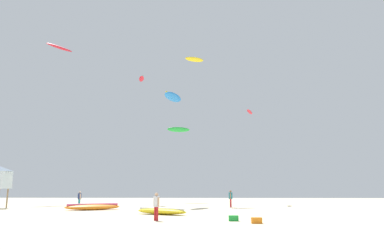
# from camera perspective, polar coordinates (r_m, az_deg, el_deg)

# --- Properties ---
(ground_plane) EXTENTS (120.00, 120.00, 0.00)m
(ground_plane) POSITION_cam_1_polar(r_m,az_deg,el_deg) (15.26, -2.55, -17.48)
(ground_plane) COLOR beige
(person_foreground) EXTENTS (0.40, 0.42, 1.63)m
(person_foreground) POSITION_cam_1_polar(r_m,az_deg,el_deg) (21.14, -5.93, -12.93)
(person_foreground) COLOR #B21E23
(person_foreground) RESTS_ON ground
(person_midground) EXTENTS (0.39, 0.57, 1.74)m
(person_midground) POSITION_cam_1_polar(r_m,az_deg,el_deg) (36.35, 6.41, -11.82)
(person_midground) COLOR #B21E23
(person_midground) RESTS_ON ground
(person_left) EXTENTS (0.38, 0.45, 1.64)m
(person_left) POSITION_cam_1_polar(r_m,az_deg,el_deg) (38.25, -18.14, -11.40)
(person_left) COLOR teal
(person_left) RESTS_ON ground
(kite_grounded_near) EXTENTS (4.93, 3.49, 0.63)m
(kite_grounded_near) POSITION_cam_1_polar(r_m,az_deg,el_deg) (32.91, -16.13, -12.90)
(kite_grounded_near) COLOR orange
(kite_grounded_near) RESTS_ON ground
(kite_grounded_mid) EXTENTS (4.29, 3.02, 0.53)m
(kite_grounded_mid) POSITION_cam_1_polar(r_m,az_deg,el_deg) (26.14, -5.09, -14.04)
(kite_grounded_mid) COLOR yellow
(kite_grounded_mid) RESTS_ON ground
(cooler_box) EXTENTS (0.56, 0.36, 0.32)m
(cooler_box) POSITION_cam_1_polar(r_m,az_deg,el_deg) (21.02, 6.89, -15.09)
(cooler_box) COLOR green
(cooler_box) RESTS_ON ground
(gear_bag) EXTENTS (0.56, 0.36, 0.32)m
(gear_bag) POSITION_cam_1_polar(r_m,az_deg,el_deg) (19.74, 10.65, -15.28)
(gear_bag) COLOR orange
(gear_bag) RESTS_ON ground
(kite_aloft_0) EXTENTS (1.32, 2.70, 0.59)m
(kite_aloft_0) POSITION_cam_1_polar(r_m,az_deg,el_deg) (47.69, 9.51, 2.17)
(kite_aloft_0) COLOR red
(kite_aloft_1) EXTENTS (3.74, 4.28, 0.90)m
(kite_aloft_1) POSITION_cam_1_polar(r_m,az_deg,el_deg) (60.05, -21.10, 11.89)
(kite_aloft_1) COLOR red
(kite_aloft_2) EXTENTS (2.56, 4.30, 0.98)m
(kite_aloft_2) POSITION_cam_1_polar(r_m,az_deg,el_deg) (42.48, -3.16, 4.64)
(kite_aloft_2) COLOR blue
(kite_aloft_3) EXTENTS (1.47, 2.47, 0.54)m
(kite_aloft_3) POSITION_cam_1_polar(r_m,az_deg,el_deg) (50.72, -8.37, 7.59)
(kite_aloft_3) COLOR red
(kite_aloft_4) EXTENTS (3.60, 1.87, 0.87)m
(kite_aloft_4) POSITION_cam_1_polar(r_m,az_deg,el_deg) (52.57, -2.26, -0.76)
(kite_aloft_4) COLOR green
(kite_aloft_5) EXTENTS (2.77, 1.74, 0.64)m
(kite_aloft_5) POSITION_cam_1_polar(r_m,az_deg,el_deg) (48.85, 0.39, 10.82)
(kite_aloft_5) COLOR yellow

